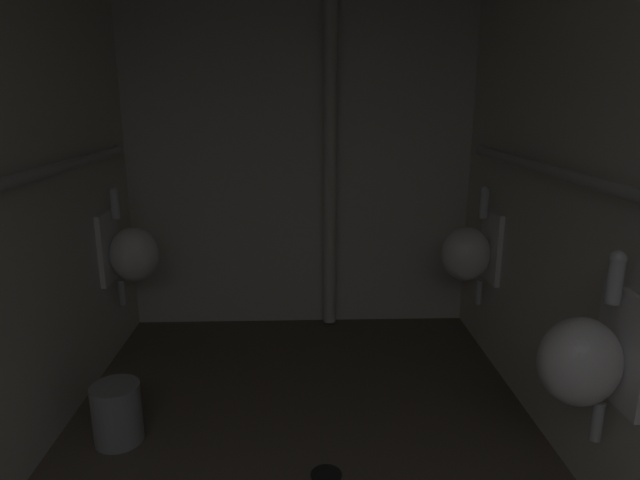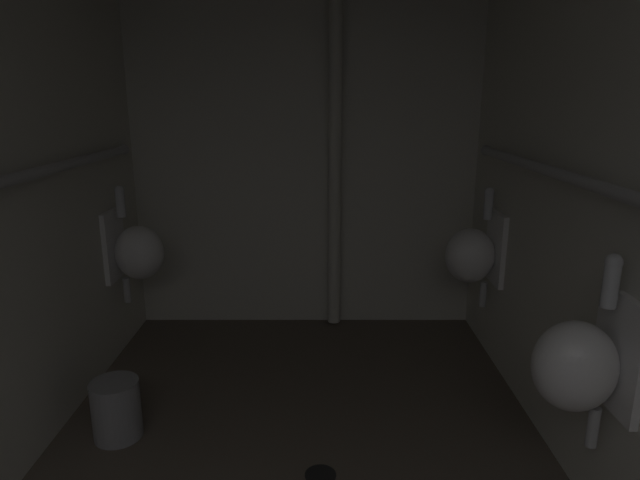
# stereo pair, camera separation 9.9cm
# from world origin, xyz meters

# --- Properties ---
(wall_back) EXTENTS (2.51, 0.06, 2.43)m
(wall_back) POSITION_xyz_m (0.00, 4.00, 1.21)
(wall_back) COLOR silver
(wall_back) RESTS_ON ground
(urinal_left_mid) EXTENTS (0.32, 0.30, 0.76)m
(urinal_left_mid) POSITION_xyz_m (-1.05, 3.45, 0.69)
(urinal_left_mid) COLOR white
(urinal_right_mid) EXTENTS (0.32, 0.30, 0.76)m
(urinal_right_mid) POSITION_xyz_m (1.05, 1.96, 0.69)
(urinal_right_mid) COLOR white
(urinal_right_far) EXTENTS (0.32, 0.30, 0.76)m
(urinal_right_far) POSITION_xyz_m (1.05, 3.38, 0.69)
(urinal_right_far) COLOR white
(supply_pipe_right) EXTENTS (0.06, 3.32, 0.06)m
(supply_pipe_right) POSITION_xyz_m (1.14, 1.95, 1.30)
(supply_pipe_right) COLOR #B2B2B2
(standpipe_back_wall) EXTENTS (0.09, 0.09, 2.38)m
(standpipe_back_wall) POSITION_xyz_m (0.21, 3.89, 1.21)
(standpipe_back_wall) COLOR silver
(standpipe_back_wall) RESTS_ON ground
(floor_drain) EXTENTS (0.14, 0.14, 0.01)m
(floor_drain) POSITION_xyz_m (0.11, 2.23, 0.00)
(floor_drain) COLOR black
(floor_drain) RESTS_ON ground
(waste_bin) EXTENTS (0.23, 0.23, 0.29)m
(waste_bin) POSITION_xyz_m (-0.89, 2.52, 0.15)
(waste_bin) COLOR gray
(waste_bin) RESTS_ON ground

